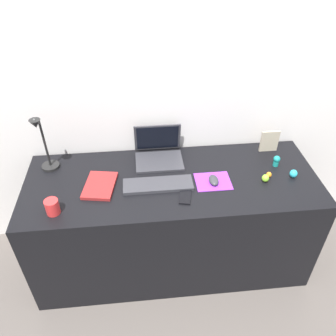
% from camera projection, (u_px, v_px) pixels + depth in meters
% --- Properties ---
extents(ground_plane, '(6.00, 6.00, 0.00)m').
position_uv_depth(ground_plane, '(171.00, 256.00, 2.51)').
color(ground_plane, '#59514C').
extents(back_wall, '(2.98, 0.05, 1.69)m').
position_uv_depth(back_wall, '(166.00, 132.00, 2.28)').
color(back_wall, silver).
rests_on(back_wall, ground_plane).
extents(desk, '(1.78, 0.67, 0.74)m').
position_uv_depth(desk, '(172.00, 222.00, 2.28)').
color(desk, black).
rests_on(desk, ground_plane).
extents(laptop, '(0.30, 0.25, 0.21)m').
position_uv_depth(laptop, '(158.00, 151.00, 2.20)').
color(laptop, '#333338').
rests_on(laptop, desk).
extents(keyboard, '(0.41, 0.13, 0.02)m').
position_uv_depth(keyboard, '(158.00, 185.00, 2.00)').
color(keyboard, '#333338').
rests_on(keyboard, desk).
extents(mousepad, '(0.21, 0.17, 0.00)m').
position_uv_depth(mousepad, '(213.00, 181.00, 2.04)').
color(mousepad, purple).
rests_on(mousepad, desk).
extents(mouse, '(0.06, 0.10, 0.03)m').
position_uv_depth(mouse, '(214.00, 180.00, 2.02)').
color(mouse, '#333338').
rests_on(mouse, mousepad).
extents(cell_phone, '(0.09, 0.14, 0.01)m').
position_uv_depth(cell_phone, '(185.00, 196.00, 1.93)').
color(cell_phone, black).
rests_on(cell_phone, desk).
extents(desk_lamp, '(0.11, 0.16, 0.39)m').
position_uv_depth(desk_lamp, '(44.00, 146.00, 2.01)').
color(desk_lamp, black).
rests_on(desk_lamp, desk).
extents(notebook_pad, '(0.21, 0.27, 0.02)m').
position_uv_depth(notebook_pad, '(100.00, 185.00, 2.00)').
color(notebook_pad, maroon).
rests_on(notebook_pad, desk).
extents(picture_frame, '(0.12, 0.02, 0.15)m').
position_uv_depth(picture_frame, '(269.00, 141.00, 2.25)').
color(picture_frame, '#B2A58C').
rests_on(picture_frame, desk).
extents(coffee_mug, '(0.07, 0.07, 0.09)m').
position_uv_depth(coffee_mug, '(52.00, 207.00, 1.81)').
color(coffee_mug, red).
rests_on(coffee_mug, desk).
extents(toy_figurine_lime, '(0.04, 0.04, 0.05)m').
position_uv_depth(toy_figurine_lime, '(265.00, 178.00, 2.03)').
color(toy_figurine_lime, '#8CDB33').
rests_on(toy_figurine_lime, desk).
extents(toy_figurine_teal, '(0.04, 0.04, 0.07)m').
position_uv_depth(toy_figurine_teal, '(276.00, 161.00, 2.14)').
color(toy_figurine_teal, teal).
rests_on(toy_figurine_teal, desk).
extents(toy_figurine_cyan, '(0.05, 0.05, 0.05)m').
position_uv_depth(toy_figurine_cyan, '(293.00, 174.00, 2.06)').
color(toy_figurine_cyan, '#28B7CC').
rests_on(toy_figurine_cyan, desk).
extents(toy_figurine_orange, '(0.03, 0.03, 0.04)m').
position_uv_depth(toy_figurine_orange, '(269.00, 175.00, 2.06)').
color(toy_figurine_orange, orange).
rests_on(toy_figurine_orange, desk).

